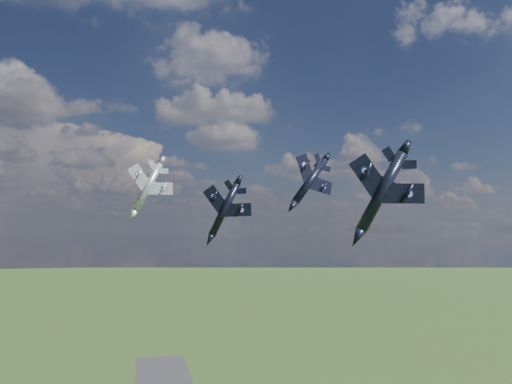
{
  "coord_description": "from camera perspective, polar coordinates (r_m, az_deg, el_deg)",
  "views": [
    {
      "loc": [
        -14.12,
        -62.42,
        76.79
      ],
      "look_at": [
        4.03,
        14.29,
        82.69
      ],
      "focal_mm": 35.0,
      "sensor_mm": 36.0,
      "label": 1
    }
  ],
  "objects": [
    {
      "name": "jet_high_navy",
      "position": [
        89.58,
        6.2,
        1.27
      ],
      "size": [
        13.81,
        16.76,
        8.98
      ],
      "primitive_type": null,
      "rotation": [
        0.0,
        0.7,
        0.32
      ],
      "color": "black"
    },
    {
      "name": "jet_right_navy",
      "position": [
        58.89,
        14.19,
        0.05
      ],
      "size": [
        14.01,
        16.36,
        7.28
      ],
      "primitive_type": null,
      "rotation": [
        0.0,
        0.5,
        -0.33
      ],
      "color": "black"
    },
    {
      "name": "jet_lead_navy",
      "position": [
        83.81,
        -3.61,
        -1.97
      ],
      "size": [
        13.04,
        15.37,
        6.59
      ],
      "primitive_type": null,
      "rotation": [
        0.0,
        0.46,
        -0.29
      ],
      "color": "black"
    },
    {
      "name": "jet_left_silver",
      "position": [
        88.51,
        -12.28,
        0.55
      ],
      "size": [
        11.72,
        14.47,
        6.6
      ],
      "primitive_type": null,
      "rotation": [
        0.0,
        0.47,
        0.19
      ],
      "color": "#93969C"
    }
  ]
}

